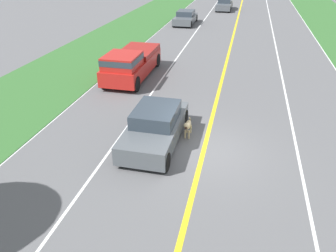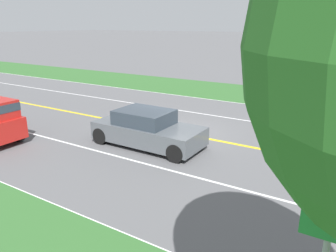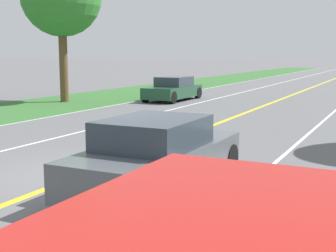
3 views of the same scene
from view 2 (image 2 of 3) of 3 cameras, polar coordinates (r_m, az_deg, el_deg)
The scene contains 9 objects.
ground_plane at distance 14.53m, azimuth 1.69°, elevation -1.20°, with size 400.00×400.00×0.00m, color #5B5B5E.
centre_divider_line at distance 14.52m, azimuth 1.69°, elevation -1.19°, with size 0.18×160.00×0.01m, color yellow.
lane_edge_line_right at distance 9.66m, azimuth -20.36°, elevation -12.34°, with size 0.14×160.00×0.01m, color white.
lane_edge_line_left at distance 20.65m, azimuth 11.59°, elevation 4.06°, with size 0.14×160.00×0.01m, color white.
lane_dash_same_dir at distance 11.83m, azimuth -6.97°, elevation -5.74°, with size 0.10×160.00×0.01m, color white.
lane_dash_oncoming at distance 17.51m, azimuth 7.50°, elevation 1.90°, with size 0.10×160.00×0.01m, color white.
grass_verge_left at distance 23.43m, azimuth 14.22°, elevation 5.45°, with size 6.00×160.00×0.03m, color #33662D.
ego_car at distance 12.85m, azimuth -3.60°, elevation -0.59°, with size 1.91×4.36×1.43m.
dog at distance 14.18m, azimuth -2.99°, elevation 0.48°, with size 0.25×1.23×0.82m.
Camera 2 is at (11.90, 6.94, 4.60)m, focal length 35.00 mm.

